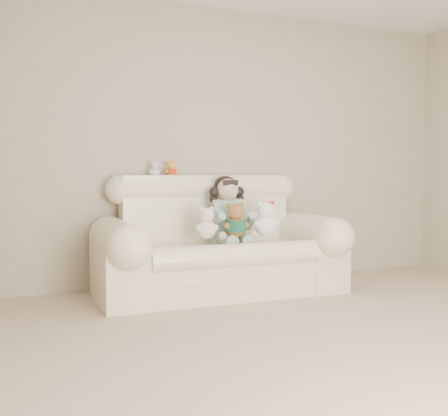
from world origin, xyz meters
TOP-DOWN VIEW (x-y plane):
  - floor at (0.00, 0.00)m, footprint 5.00×5.00m
  - wall_back at (0.00, 2.50)m, footprint 4.50×0.00m
  - sofa at (-0.44, 2.00)m, footprint 2.10×0.95m
  - seated_child at (-0.33, 2.08)m, footprint 0.40×0.47m
  - brown_teddy at (-0.35, 1.84)m, footprint 0.27×0.25m
  - white_cat at (-0.07, 1.85)m, footprint 0.28×0.25m
  - cream_teddy at (-0.61, 1.85)m, footprint 0.22×0.18m
  - yellow_mini_bear at (-0.75, 2.38)m, footprint 0.13×0.11m
  - grey_mini_plush at (-0.91, 2.38)m, footprint 0.12×0.10m

SIDE VIEW (x-z plane):
  - floor at x=0.00m, z-range 0.00..0.00m
  - sofa at x=-0.44m, z-range 0.00..1.03m
  - cream_teddy at x=-0.61m, z-range 0.50..0.82m
  - brown_teddy at x=-0.35m, z-range 0.50..0.85m
  - white_cat at x=-0.07m, z-range 0.50..0.86m
  - seated_child at x=-0.33m, z-range 0.42..1.03m
  - grey_mini_plush at x=-0.91m, z-range 1.01..1.18m
  - yellow_mini_bear at x=-0.75m, z-range 1.01..1.19m
  - wall_back at x=0.00m, z-range -0.95..3.55m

